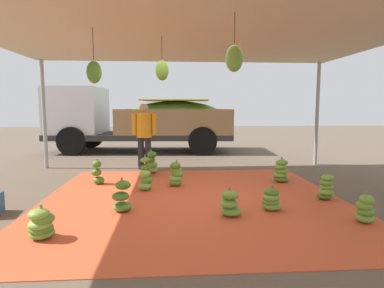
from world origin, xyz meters
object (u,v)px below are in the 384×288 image
(banana_bunch_4, at_px, (97,173))
(banana_bunch_7, at_px, (281,171))
(banana_bunch_2, at_px, (41,225))
(banana_bunch_8, at_px, (146,181))
(banana_bunch_10, at_px, (230,204))
(banana_bunch_0, at_px, (271,200))
(banana_bunch_1, at_px, (326,188))
(banana_bunch_6, at_px, (145,168))
(banana_bunch_3, at_px, (122,197))
(banana_bunch_9, at_px, (176,175))
(cargo_truck_main, at_px, (136,119))
(banana_bunch_11, at_px, (365,210))
(worker_0, at_px, (144,131))
(banana_bunch_5, at_px, (151,163))

(banana_bunch_4, xyz_separation_m, banana_bunch_7, (4.01, -0.07, -0.00))
(banana_bunch_2, height_order, banana_bunch_8, banana_bunch_2)
(banana_bunch_2, xyz_separation_m, banana_bunch_10, (2.52, 0.70, -0.01))
(banana_bunch_7, bearing_deg, banana_bunch_4, 178.94)
(banana_bunch_0, relative_size, banana_bunch_1, 0.79)
(banana_bunch_1, relative_size, banana_bunch_6, 0.98)
(banana_bunch_3, xyz_separation_m, banana_bunch_9, (0.89, 1.60, 0.01))
(banana_bunch_2, relative_size, banana_bunch_4, 0.80)
(banana_bunch_9, relative_size, cargo_truck_main, 0.08)
(banana_bunch_6, bearing_deg, banana_bunch_11, -44.60)
(banana_bunch_4, relative_size, banana_bunch_7, 1.00)
(banana_bunch_8, height_order, banana_bunch_11, banana_bunch_11)
(banana_bunch_0, distance_m, worker_0, 4.43)
(banana_bunch_7, xyz_separation_m, banana_bunch_11, (0.32, -2.56, -0.04))
(banana_bunch_8, bearing_deg, banana_bunch_5, 89.11)
(banana_bunch_11, bearing_deg, banana_bunch_0, 149.86)
(banana_bunch_0, bearing_deg, banana_bunch_5, 124.27)
(banana_bunch_0, relative_size, worker_0, 0.23)
(banana_bunch_0, relative_size, banana_bunch_11, 0.89)
(banana_bunch_5, height_order, worker_0, worker_0)
(banana_bunch_7, bearing_deg, banana_bunch_10, -125.89)
(banana_bunch_4, height_order, cargo_truck_main, cargo_truck_main)
(banana_bunch_1, bearing_deg, banana_bunch_6, 147.58)
(banana_bunch_5, bearing_deg, banana_bunch_8, -90.89)
(banana_bunch_1, xyz_separation_m, banana_bunch_5, (-3.25, 2.56, 0.05))
(banana_bunch_8, xyz_separation_m, banana_bunch_10, (1.40, -1.64, -0.01))
(banana_bunch_3, relative_size, banana_bunch_6, 1.03)
(banana_bunch_1, bearing_deg, banana_bunch_11, -90.63)
(banana_bunch_9, relative_size, banana_bunch_10, 1.21)
(banana_bunch_5, distance_m, banana_bunch_9, 1.49)
(banana_bunch_0, xyz_separation_m, banana_bunch_11, (1.15, -0.67, 0.03))
(banana_bunch_4, height_order, banana_bunch_8, banana_bunch_4)
(banana_bunch_2, xyz_separation_m, banana_bunch_6, (1.02, 3.58, 0.03))
(banana_bunch_6, distance_m, worker_0, 1.31)
(banana_bunch_1, bearing_deg, banana_bunch_5, 141.76)
(banana_bunch_7, relative_size, banana_bunch_9, 1.03)
(banana_bunch_9, distance_m, cargo_truck_main, 5.87)
(banana_bunch_3, xyz_separation_m, banana_bunch_7, (3.21, 1.80, 0.01))
(banana_bunch_9, bearing_deg, banana_bunch_1, -24.24)
(banana_bunch_2, height_order, cargo_truck_main, cargo_truck_main)
(banana_bunch_3, bearing_deg, banana_bunch_11, -12.21)
(banana_bunch_3, height_order, banana_bunch_7, banana_bunch_7)
(banana_bunch_9, xyz_separation_m, banana_bunch_10, (0.78, -1.93, -0.06))
(banana_bunch_1, relative_size, banana_bunch_5, 0.87)
(banana_bunch_7, height_order, banana_bunch_10, banana_bunch_7)
(banana_bunch_1, relative_size, banana_bunch_8, 1.18)
(worker_0, bearing_deg, banana_bunch_0, -57.93)
(banana_bunch_7, relative_size, banana_bunch_11, 1.22)
(banana_bunch_1, xyz_separation_m, banana_bunch_10, (-1.87, -0.74, -0.03))
(banana_bunch_1, distance_m, banana_bunch_8, 3.40)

